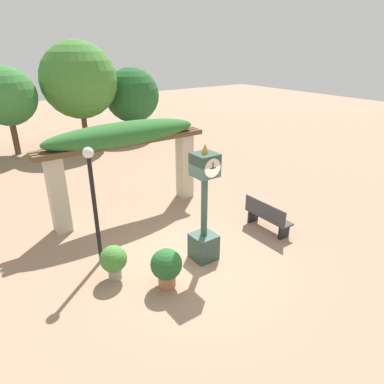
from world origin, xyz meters
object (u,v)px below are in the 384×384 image
(park_bench, at_px, (267,216))
(lamp_post, at_px, (93,192))
(potted_plant_near_left, at_px, (114,260))
(potted_plant_near_right, at_px, (166,266))
(pedestal_clock, at_px, (204,213))

(park_bench, xyz_separation_m, lamp_post, (-4.51, 1.30, 1.43))
(potted_plant_near_left, relative_size, potted_plant_near_right, 0.91)
(potted_plant_near_right, distance_m, park_bench, 3.71)
(pedestal_clock, bearing_deg, lamp_post, 147.56)
(potted_plant_near_right, bearing_deg, potted_plant_near_left, 132.32)
(potted_plant_near_left, bearing_deg, park_bench, -5.57)
(potted_plant_near_right, xyz_separation_m, lamp_post, (-0.83, 1.78, 1.34))
(pedestal_clock, distance_m, potted_plant_near_left, 2.36)
(potted_plant_near_left, bearing_deg, potted_plant_near_right, -47.68)
(lamp_post, bearing_deg, potted_plant_near_right, -64.89)
(potted_plant_near_right, height_order, park_bench, potted_plant_near_right)
(pedestal_clock, bearing_deg, potted_plant_near_right, -163.22)
(pedestal_clock, xyz_separation_m, potted_plant_near_left, (-2.17, 0.52, -0.78))
(pedestal_clock, relative_size, potted_plant_near_right, 3.23)
(pedestal_clock, relative_size, park_bench, 1.99)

